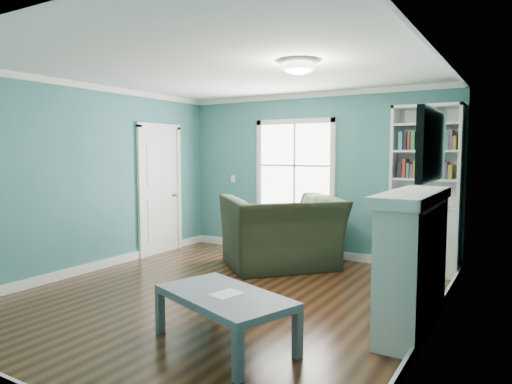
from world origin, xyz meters
The scene contains 13 objects.
floor centered at (0.00, 0.00, 0.00)m, with size 5.00×5.00×0.00m, color black.
room_walls centered at (0.00, 0.00, 1.58)m, with size 5.00×5.00×5.00m.
trim centered at (0.00, 0.00, 1.24)m, with size 4.50×5.00×2.60m.
window centered at (-0.30, 2.49, 1.45)m, with size 1.40×0.06×1.50m.
bookshelf centered at (1.77, 2.30, 0.92)m, with size 0.90×0.35×2.31m.
fireplace centered at (2.08, 0.20, 0.64)m, with size 0.44×1.58×1.30m.
tv centered at (2.20, 0.20, 1.72)m, with size 0.06×1.10×0.65m, color black.
door centered at (-2.22, 1.40, 1.07)m, with size 0.12×0.98×2.17m.
ceiling_fixture centered at (0.90, 0.10, 2.55)m, with size 0.38×0.38×0.15m.
light_switch centered at (-1.50, 2.48, 1.20)m, with size 0.08×0.01×0.12m, color white.
recliner centered at (-0.07, 1.60, 0.69)m, with size 1.57×1.02×1.37m, color black.
coffee_table centered at (0.76, -1.04, 0.39)m, with size 1.40×1.05×0.45m.
paper_sheet centered at (0.79, -1.05, 0.45)m, with size 0.20×0.26×0.00m, color white.
Camera 1 is at (2.96, -4.19, 1.66)m, focal length 32.00 mm.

